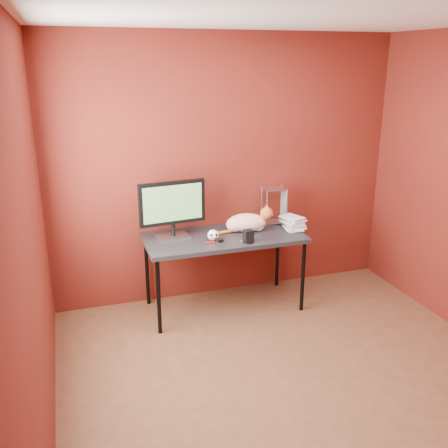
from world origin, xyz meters
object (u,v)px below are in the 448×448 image
object	(u,v)px
monitor	(172,207)
skull_mug	(213,235)
cat	(247,222)
desk	(224,241)
book_stack	(288,163)
speaker	(248,237)

from	to	relation	value
monitor	skull_mug	distance (m)	0.45
cat	monitor	bearing A→B (deg)	-168.62
desk	cat	distance (m)	0.29
desk	cat	world-z (taller)	cat
cat	skull_mug	size ratio (longest dim) A/B	5.40
cat	book_stack	xyz separation A→B (m)	(0.38, -0.07, 0.57)
desk	speaker	distance (m)	0.31
monitor	speaker	bearing A→B (deg)	-33.60
cat	skull_mug	bearing A→B (deg)	-145.40
monitor	speaker	world-z (taller)	monitor
monitor	book_stack	bearing A→B (deg)	-11.23
desk	monitor	bearing A→B (deg)	169.89
monitor	desk	bearing A→B (deg)	-16.18
cat	speaker	size ratio (longest dim) A/B	4.79
monitor	speaker	size ratio (longest dim) A/B	5.32
monitor	cat	size ratio (longest dim) A/B	1.11
monitor	speaker	xyz separation A→B (m)	(0.63, -0.33, -0.25)
monitor	skull_mug	bearing A→B (deg)	-34.23
skull_mug	speaker	xyz separation A→B (m)	(0.29, -0.15, 0.00)
monitor	cat	xyz separation A→B (m)	(0.72, -0.03, -0.21)
speaker	book_stack	xyz separation A→B (m)	(0.47, 0.23, 0.61)
skull_mug	speaker	distance (m)	0.33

